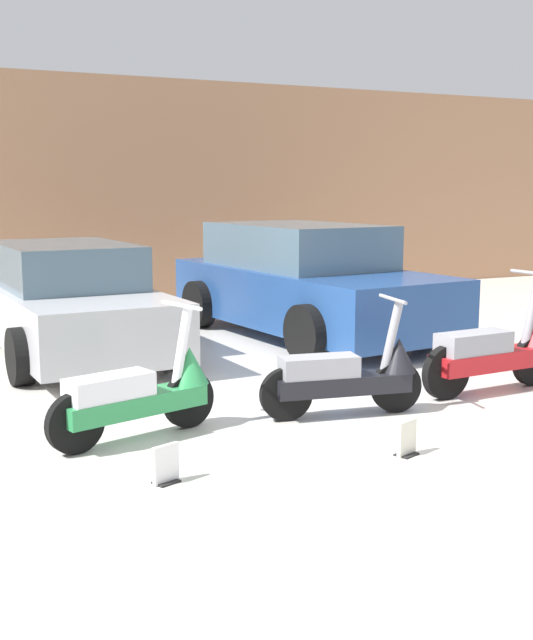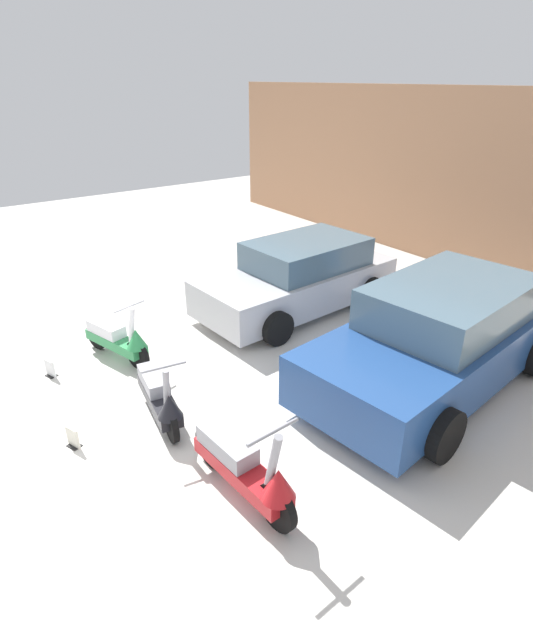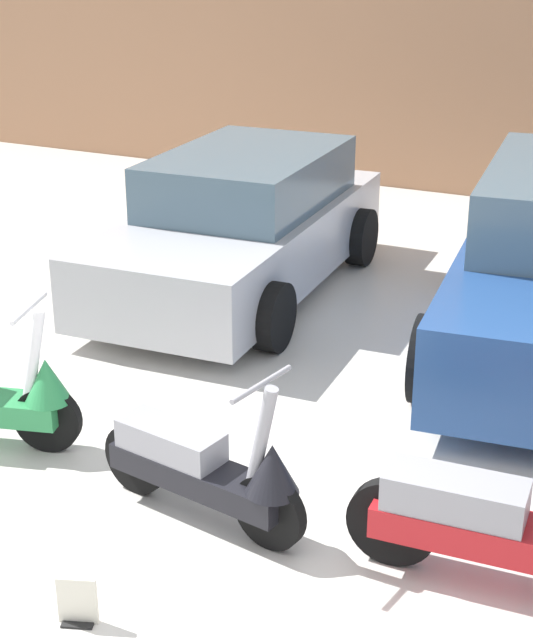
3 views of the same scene
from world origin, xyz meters
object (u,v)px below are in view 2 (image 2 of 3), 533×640
car_rear_left (299,277)px  placard_near_right_scooter (73,438)px  scooter_front_left (118,338)px  placard_near_left_scooter (50,369)px  scooter_front_right (160,396)px  scooter_front_center (245,467)px  car_rear_center (438,337)px

car_rear_left → placard_near_right_scooter: size_ratio=14.88×
scooter_front_left → car_rear_left: bearing=71.8°
placard_near_left_scooter → placard_near_right_scooter: (1.76, -0.21, 0.00)m
scooter_front_right → scooter_front_center: 1.72m
car_rear_left → placard_near_left_scooter: 4.47m
scooter_front_center → car_rear_left: bearing=130.4°
scooter_front_right → car_rear_center: 3.84m
placard_near_left_scooter → placard_near_right_scooter: 1.77m
scooter_front_left → scooter_front_right: size_ratio=0.99×
scooter_front_right → car_rear_left: 3.94m
car_rear_center → placard_near_left_scooter: car_rear_center is taller
scooter_front_right → placard_near_right_scooter: size_ratio=5.51×
scooter_front_right → scooter_front_center: bearing=13.9°
scooter_front_left → placard_near_right_scooter: size_ratio=5.48×
car_rear_left → placard_near_right_scooter: (1.48, -4.64, -0.50)m
scooter_front_left → car_rear_left: (0.14, 3.43, 0.25)m
car_rear_center → scooter_front_left: bearing=-50.0°
scooter_front_center → scooter_front_right: bearing=-179.3°
car_rear_left → car_rear_center: bearing=86.1°
placard_near_right_scooter → car_rear_left: bearing=107.6°
scooter_front_left → placard_near_left_scooter: size_ratio=5.48×
scooter_front_right → scooter_front_left: bearing=-175.1°
car_rear_left → placard_near_right_scooter: car_rear_left is taller
scooter_front_left → placard_near_left_scooter: scooter_front_left is taller
scooter_front_left → scooter_front_center: bearing=-16.0°
car_rear_center → placard_near_left_scooter: 5.56m
car_rear_left → car_rear_center: 3.06m
placard_near_right_scooter → placard_near_left_scooter: bearing=173.3°
scooter_front_right → placard_near_right_scooter: bearing=-88.5°
car_rear_left → placard_near_left_scooter: car_rear_left is taller
scooter_front_right → car_rear_center: car_rear_center is taller
scooter_front_left → placard_near_left_scooter: (-0.13, -1.00, -0.25)m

